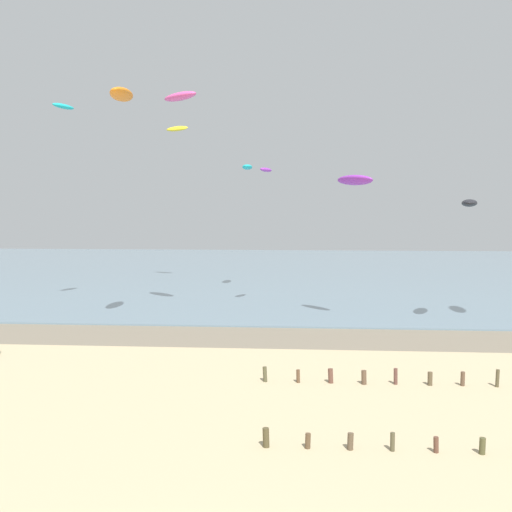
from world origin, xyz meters
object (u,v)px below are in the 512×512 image
kite_aloft_6 (63,106)px  kite_aloft_1 (469,203)px  kite_aloft_4 (247,167)px  kite_aloft_0 (355,180)px  kite_aloft_8 (122,95)px  kite_aloft_2 (180,96)px  kite_aloft_3 (177,129)px  kite_aloft_10 (266,170)px

kite_aloft_6 → kite_aloft_1: bearing=-82.2°
kite_aloft_1 → kite_aloft_4: bearing=-118.5°
kite_aloft_0 → kite_aloft_6: bearing=39.6°
kite_aloft_4 → kite_aloft_8: 19.00m
kite_aloft_2 → kite_aloft_3: bearing=146.6°
kite_aloft_1 → kite_aloft_2: bearing=-81.3°
kite_aloft_4 → kite_aloft_0: bearing=-151.5°
kite_aloft_1 → kite_aloft_6: (-27.28, 4.93, 6.92)m
kite_aloft_6 → kite_aloft_2: bearing=-88.6°
kite_aloft_10 → kite_aloft_4: bearing=-150.1°
kite_aloft_8 → kite_aloft_10: kite_aloft_8 is taller
kite_aloft_0 → kite_aloft_2: size_ratio=0.93×
kite_aloft_1 → kite_aloft_10: (-12.81, 5.16, 2.38)m
kite_aloft_4 → kite_aloft_10: 9.72m
kite_aloft_8 → kite_aloft_2: bearing=-25.9°
kite_aloft_3 → kite_aloft_2: bearing=130.6°
kite_aloft_1 → kite_aloft_4: (-15.00, 14.59, 3.15)m
kite_aloft_0 → kite_aloft_8: (-13.67, -3.30, 4.84)m
kite_aloft_3 → kite_aloft_4: (7.13, -5.42, -3.95)m
kite_aloft_6 → kite_aloft_10: (14.47, 0.23, -4.55)m
kite_aloft_1 → kite_aloft_4: kite_aloft_4 is taller
kite_aloft_1 → kite_aloft_0: bearing=-74.4°
kite_aloft_6 → kite_aloft_10: kite_aloft_6 is taller
kite_aloft_3 → kite_aloft_10: 18.17m
kite_aloft_4 → kite_aloft_8: (-5.64, -17.88, 3.10)m
kite_aloft_0 → kite_aloft_6: 21.61m
kite_aloft_1 → kite_aloft_10: bearing=-96.2°
kite_aloft_2 → kite_aloft_1: bearing=37.4°
kite_aloft_3 → kite_aloft_8: bearing=122.1°
kite_aloft_6 → kite_aloft_8: (6.64, -8.21, -0.67)m
kite_aloft_0 → kite_aloft_8: size_ratio=0.89×
kite_aloft_2 → kite_aloft_8: (-2.33, -5.55, -0.79)m
kite_aloft_10 → kite_aloft_8: bearing=-26.0°
kite_aloft_2 → kite_aloft_6: 9.35m
kite_aloft_0 → kite_aloft_10: kite_aloft_10 is taller
kite_aloft_4 → kite_aloft_6: size_ratio=1.20×
kite_aloft_6 → kite_aloft_10: bearing=-71.1°
kite_aloft_1 → kite_aloft_8: kite_aloft_8 is taller
kite_aloft_6 → kite_aloft_10: size_ratio=1.22×
kite_aloft_4 → kite_aloft_6: kite_aloft_6 is taller
kite_aloft_2 → kite_aloft_4: bearing=119.4°
kite_aloft_6 → kite_aloft_8: bearing=-123.1°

